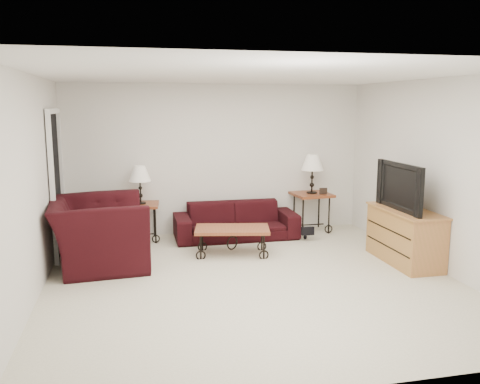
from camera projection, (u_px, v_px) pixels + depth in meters
name	position (u px, v px, depth m)	size (l,w,h in m)	color
ground	(252.00, 281.00, 6.21)	(5.00, 5.00, 0.00)	beige
wall_back	(217.00, 159.00, 8.40)	(5.00, 0.02, 2.50)	silver
wall_front	(336.00, 232.00, 3.59)	(5.00, 0.02, 2.50)	silver
wall_left	(31.00, 189.00, 5.46)	(0.02, 5.00, 2.50)	silver
wall_right	(438.00, 175.00, 6.52)	(0.02, 5.00, 2.50)	silver
ceiling	(253.00, 75.00, 5.78)	(5.00, 5.00, 0.00)	white
doorway	(56.00, 186.00, 7.09)	(0.08, 0.94, 2.04)	black
sofa	(236.00, 221.00, 8.15)	(1.99, 0.78, 0.58)	black
side_table_left	(141.00, 222.00, 8.00)	(0.56, 0.56, 0.61)	brown
side_table_right	(311.00, 212.00, 8.60)	(0.61, 0.61, 0.67)	brown
lamp_left	(140.00, 185.00, 7.89)	(0.34, 0.34, 0.61)	black
lamp_right	(312.00, 174.00, 8.49)	(0.38, 0.38, 0.67)	black
photo_frame_left	(131.00, 203.00, 7.76)	(0.12, 0.02, 0.10)	black
photo_frame_right	(323.00, 191.00, 8.42)	(0.13, 0.02, 0.11)	black
coffee_table	(232.00, 241.00, 7.26)	(1.06, 0.58, 0.40)	brown
armchair	(99.00, 233.00, 6.73)	(1.40, 1.23, 0.91)	black
throw_pillow	(110.00, 228.00, 6.70)	(0.41, 0.11, 0.41)	#C07318
tv_stand	(405.00, 236.00, 6.87)	(0.52, 1.24, 0.75)	#C17147
television	(406.00, 186.00, 6.75)	(1.11, 0.15, 0.64)	black
backpack	(305.00, 227.00, 8.08)	(0.32, 0.24, 0.41)	black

